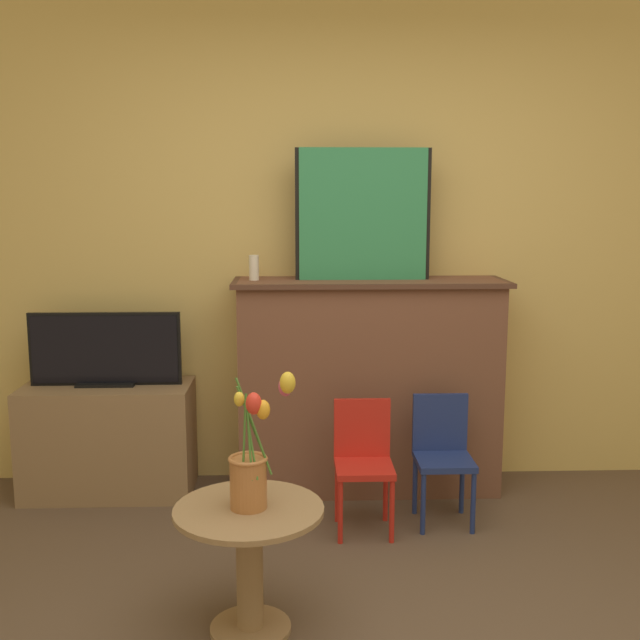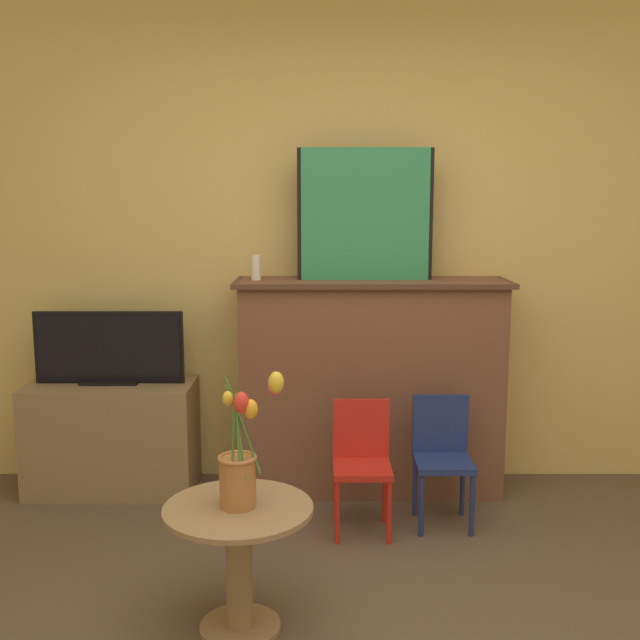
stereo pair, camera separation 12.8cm
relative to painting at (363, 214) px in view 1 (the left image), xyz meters
The scene contains 10 objects.
wall_back 0.26m from the painting, 106.45° to the left, with size 8.00×0.06×2.70m.
fireplace_mantel 0.89m from the painting, ahead, with size 1.43×0.43×1.14m.
painting is the anchor object (origin of this frame).
mantel_candle 0.63m from the painting, behind, with size 0.05×0.05×0.13m.
tv_stand 1.79m from the painting, behind, with size 0.87×0.41×0.59m.
tv_monitor 1.52m from the painting, behind, with size 0.78×0.12×0.38m.
chair_red 1.24m from the painting, 94.01° to the right, with size 0.27×0.27×0.61m.
chair_blue 1.26m from the painting, 50.92° to the right, with size 0.27×0.27×0.61m.
side_table 1.87m from the painting, 110.93° to the right, with size 0.54×0.54×0.47m.
vase_tulips 1.69m from the painting, 110.22° to the right, with size 0.24×0.19×0.50m.
Camera 1 is at (-0.30, -1.97, 1.56)m, focal length 42.00 mm.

